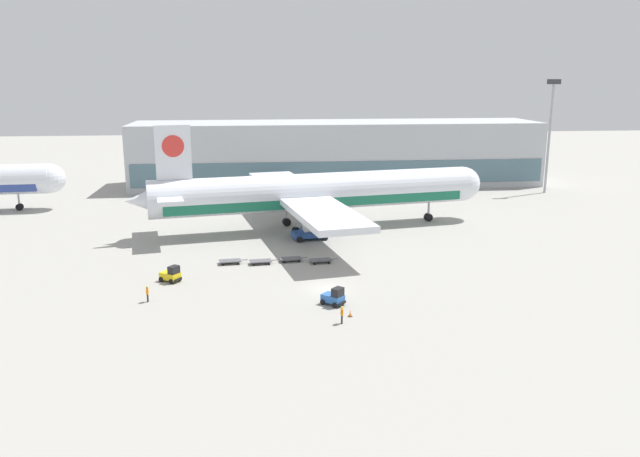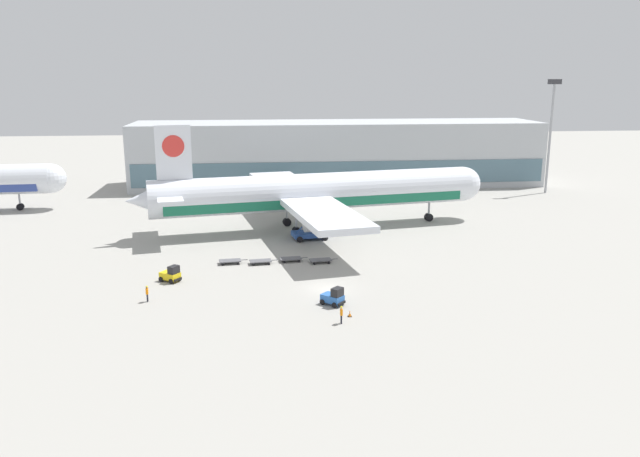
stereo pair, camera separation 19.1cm
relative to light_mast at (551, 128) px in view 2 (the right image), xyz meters
The scene contains 14 objects.
ground_plane 78.20m from the light_mast, 133.15° to the right, with size 400.00×400.00×0.00m, color #9E9B93.
terminal_building 45.47m from the light_mast, 159.80° to the left, with size 90.00×18.20×14.00m.
light_mast is the anchor object (origin of this frame).
airplane_main 58.91m from the light_mast, 152.60° to the right, with size 57.64×48.66×17.00m.
scissor_lift_loader 63.36m from the light_mast, 147.82° to the right, with size 5.65×4.16×5.39m.
baggage_tug_foreground 88.52m from the light_mast, 144.11° to the right, with size 2.81×2.63×2.00m.
baggage_tug_mid 81.65m from the light_mast, 130.70° to the right, with size 2.75×2.71×2.00m.
baggage_dolly_lead 79.40m from the light_mast, 145.10° to the right, with size 3.76×1.79×0.48m.
baggage_dolly_second 76.52m from the light_mast, 143.06° to the right, with size 3.76×1.79×0.48m.
baggage_dolly_third 72.99m from the light_mast, 141.60° to the right, with size 3.76×1.79×0.48m.
baggage_dolly_trail 70.72m from the light_mast, 138.94° to the right, with size 3.76×1.79×0.48m.
ground_crew_near 85.56m from the light_mast, 128.33° to the right, with size 0.24×0.57×1.84m.
ground_crew_far 93.88m from the light_mast, 141.35° to the right, with size 0.24×0.57×1.82m.
traffic_cone_near 83.65m from the light_mast, 128.47° to the right, with size 0.40×0.40×0.67m.
Camera 2 is at (-7.88, -67.57, 23.91)m, focal length 35.00 mm.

